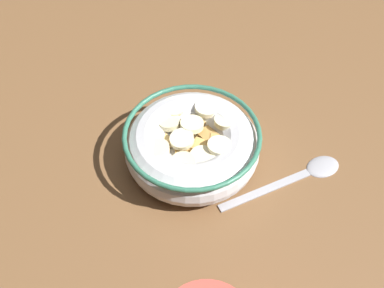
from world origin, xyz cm
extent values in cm
cube|color=brown|center=(0.00, 0.00, -1.00)|extent=(104.13, 104.13, 2.00)
cylinder|color=silver|center=(0.00, 0.00, 0.30)|extent=(8.96, 8.96, 0.60)
torus|color=silver|center=(0.00, 0.00, 2.59)|extent=(16.28, 16.28, 5.18)
torus|color=#337259|center=(0.00, 0.00, 4.88)|extent=(16.39, 16.39, 0.60)
cylinder|color=white|center=(0.00, 0.00, 2.84)|extent=(13.18, 13.18, 0.40)
cube|color=tan|center=(-1.67, 2.91, 3.40)|extent=(2.65, 2.68, 1.03)
cube|color=tan|center=(-2.60, -2.34, 3.49)|extent=(2.53, 2.51, 0.95)
cube|color=#AD7F42|center=(3.16, -3.67, 3.38)|extent=(2.51, 2.51, 0.89)
cube|color=tan|center=(-4.05, 3.70, 3.42)|extent=(2.25, 2.20, 0.99)
cube|color=#AD7F42|center=(0.78, 1.94, 3.42)|extent=(2.26, 2.23, 0.95)
cube|color=tan|center=(4.76, -0.83, 3.45)|extent=(2.19, 2.16, 0.94)
cube|color=tan|center=(2.60, 4.24, 3.42)|extent=(2.25, 2.29, 0.96)
cube|color=tan|center=(-5.22, -1.52, 3.52)|extent=(1.91, 1.99, 1.05)
cube|color=#AD7F42|center=(-2.52, -4.61, 3.54)|extent=(2.16, 2.25, 1.12)
cube|color=#B78947|center=(0.53, -2.28, 3.38)|extent=(2.71, 2.72, 1.04)
cube|color=tan|center=(2.51, 1.79, 3.62)|extent=(2.62, 2.64, 0.99)
cube|color=tan|center=(1.26, -0.26, 3.49)|extent=(2.31, 2.33, 0.92)
cube|color=#AD7F42|center=(-2.23, 4.51, 3.65)|extent=(2.09, 1.99, 1.12)
cube|color=#AD7F42|center=(-1.92, 1.13, 3.63)|extent=(2.32, 2.24, 1.12)
cylinder|color=#F4EABC|center=(2.68, -1.47, 4.26)|extent=(2.93, 2.89, 0.90)
cylinder|color=#F4EABC|center=(-4.54, 2.09, 4.64)|extent=(3.76, 3.78, 0.99)
cylinder|color=beige|center=(-3.67, -0.16, 4.37)|extent=(3.81, 3.81, 1.16)
cylinder|color=#F9EFC6|center=(-1.30, 4.35, 4.75)|extent=(3.74, 3.75, 1.05)
cylinder|color=#F4EABC|center=(-1.10, 1.35, 4.58)|extent=(3.55, 3.58, 1.03)
cylinder|color=#F9EFC6|center=(3.54, 0.63, 4.75)|extent=(3.97, 4.01, 0.93)
cylinder|color=#F4EABC|center=(1.75, 4.30, 4.65)|extent=(3.99, 3.99, 1.06)
cylinder|color=#F4EABC|center=(-1.78, -4.13, 4.73)|extent=(3.92, 3.90, 1.09)
cylinder|color=#F9EFC6|center=(-0.59, -1.16, 4.53)|extent=(3.54, 3.58, 0.98)
cylinder|color=beige|center=(1.59, -3.58, 4.31)|extent=(4.03, 4.04, 0.87)
ellipsoid|color=#A5A5AD|center=(13.25, 9.21, 0.40)|extent=(4.67, 5.20, 0.80)
cube|color=#A5A5AD|center=(9.67, 1.81, 0.18)|extent=(6.20, 11.39, 0.36)
camera|label=1|loc=(22.48, -27.80, 46.92)|focal=44.28mm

